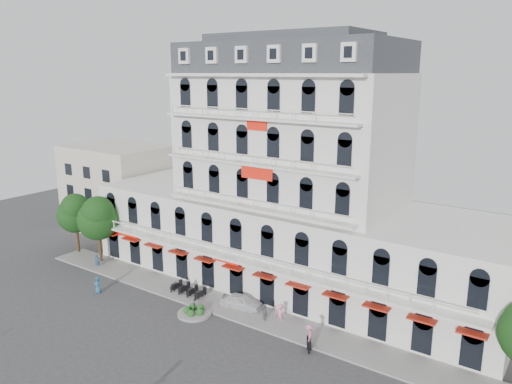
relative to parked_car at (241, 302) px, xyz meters
The scene contains 14 objects.
ground 9.53m from the parked_car, 89.17° to the right, with size 120.00×120.00×0.00m, color #38383A.
sidewalk 0.82m from the parked_car, 74.57° to the right, with size 53.00×4.00×0.16m, color gray.
main_building 12.56m from the parked_car, 89.07° to the left, with size 45.00×15.00×25.80m.
flank_building_west 32.09m from the parked_car, 160.63° to the left, with size 14.00×10.00×12.00m, color beige.
traffic_island 4.54m from the parked_car, 129.29° to the right, with size 3.20×3.20×1.60m.
parked_scooter_row 6.29m from the parked_car, behind, with size 4.40×1.80×1.10m, color black, non-canonical shape.
tree_west_outer 26.23m from the parked_car, behind, with size 4.50×4.48×7.76m.
tree_west_inner 21.40m from the parked_car, behind, with size 4.76×4.76×8.25m.
parked_car is the anchor object (origin of this frame).
rider_center 9.26m from the parked_car, 16.68° to the right, with size 1.14×1.53×2.23m.
pedestrian_left 15.26m from the parked_car, 158.39° to the right, with size 0.85×0.55×1.73m, color #2A597E.
pedestrian_mid 3.41m from the parked_car, 14.62° to the right, with size 0.99×0.41×1.69m, color slate.
pedestrian_right 4.42m from the parked_car, ahead, with size 1.11×0.64×1.72m, color pink.
pedestrian_far 19.90m from the parked_car, behind, with size 0.58×0.38×1.58m, color navy.
Camera 1 is at (26.21, -25.66, 22.12)m, focal length 35.00 mm.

